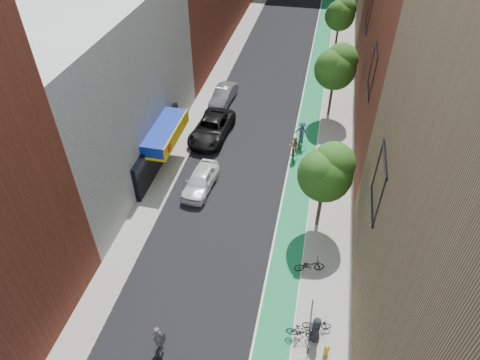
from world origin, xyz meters
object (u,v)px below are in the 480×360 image
Objects in this scene: pedestrian at (316,329)px; cyclist_lane_near at (294,150)px; parked_car_silver at (223,95)px; cyclist_lane_mid at (309,176)px; parked_car_black at (212,128)px; cyclist_lead at (159,343)px; cyclist_lane_far at (301,135)px; parked_car_white at (200,180)px; fire_hydrant at (326,350)px.

cyclist_lane_near is at bearing -157.84° from pedestrian.
cyclist_lane_mid is at bearing -43.24° from parked_car_silver.
parked_car_black is 2.93× the size of cyclist_lead.
cyclist_lead is 18.21m from cyclist_lane_near.
cyclist_lane_far reaches higher than cyclist_lane_near.
parked_car_white is at bearing 4.66° from cyclist_lane_mid.
pedestrian is at bearing -164.90° from cyclist_lead.
parked_car_silver is at bearing -51.96° from cyclist_lane_near.
cyclist_lane_mid reaches higher than parked_car_silver.
parked_car_white is at bearing -127.06° from pedestrian.
parked_car_silver is at bearing -59.76° from cyclist_lane_mid.
fire_hydrant is (11.00, -23.51, -0.18)m from parked_car_silver.
pedestrian is at bearing 93.24° from cyclist_lane_near.
parked_car_white is 0.74× the size of parked_car_black.
parked_car_white is 5.80× the size of fire_hydrant.
parked_car_white is at bearing -84.68° from cyclist_lead.
cyclist_lane_mid is at bearing 98.60° from fire_hydrant.
parked_car_silver is 25.00m from pedestrian.
cyclist_lane_near reaches higher than cyclist_lane_mid.
cyclist_lane_far is at bearing -108.78° from cyclist_lane_near.
parked_car_silver is 2.56× the size of pedestrian.
cyclist_lead is at bearing 67.44° from cyclist_lane_near.
parked_car_white is 2.53× the size of pedestrian.
cyclist_lane_near reaches higher than parked_car_white.
parked_car_white is 9.65m from cyclist_lane_far.
cyclist_lane_mid is (1.50, -2.90, -0.09)m from cyclist_lane_near.
parked_car_white reaches higher than parked_car_silver.
pedestrian is (2.46, -17.33, 0.06)m from cyclist_lane_far.
parked_car_black is at bearing -137.91° from pedestrian.
cyclist_lane_far is 2.86× the size of fire_hydrant.
cyclist_lane_mid is 0.89× the size of cyclist_lane_far.
pedestrian reaches higher than fire_hydrant.
cyclist_lane_far is (-1.10, 4.89, 0.23)m from cyclist_lane_mid.
pedestrian is (10.37, -22.75, 0.29)m from parked_car_silver.
cyclist_lead is at bearing -79.49° from parked_car_white.
cyclist_lead is at bearing -62.17° from pedestrian.
cyclist_lane_near is 16.47m from fire_hydrant.
cyclist_lane_mid is (7.70, 2.15, -0.01)m from parked_car_white.
cyclist_lead is 1.04× the size of cyclist_lane_mid.
cyclist_lane_near is at bearing -106.37° from cyclist_lead.
cyclist_lead reaches higher than parked_car_silver.
pedestrian is at bearing -59.87° from parked_car_silver.
cyclist_lane_far reaches higher than parked_car_white.
cyclist_lane_far is at bearing -88.24° from cyclist_lane_mid.
parked_car_black is at bearing 11.45° from cyclist_lane_far.
cyclist_lane_far is at bearing -105.99° from cyclist_lead.
pedestrian is (9.07, -10.30, 0.27)m from parked_car_white.
cyclist_lead is 7.97m from pedestrian.
parked_car_black is 5.82m from parked_car_silver.
pedestrian reaches higher than parked_car_silver.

